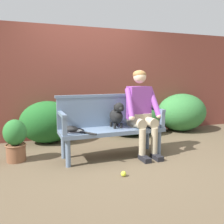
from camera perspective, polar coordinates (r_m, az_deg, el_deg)
name	(u,v)px	position (r m, az deg, el deg)	size (l,w,h in m)	color
ground_plane	(112,157)	(3.76, 0.00, -10.46)	(40.00, 40.00, 0.00)	brown
brick_garden_fence	(86,83)	(5.03, -6.17, 6.88)	(8.00, 0.30, 2.17)	brown
hedge_bush_far_left	(138,119)	(5.12, 6.09, -1.76)	(0.93, 0.74, 0.63)	#337538
hedge_bush_far_right	(48,122)	(4.59, -14.92, -2.29)	(1.00, 0.73, 0.77)	#1E5B23
hedge_bush_mid_left	(182,112)	(5.63, 16.12, -0.06)	(1.12, 0.91, 0.83)	#337538
hedge_bush_mid_right	(131,121)	(5.05, 4.40, -2.07)	(0.97, 0.82, 0.60)	#1E5B23
garden_bench	(112,132)	(3.66, 0.00, -4.82)	(1.56, 0.49, 0.44)	slate
bench_backrest	(107,110)	(3.80, -1.14, 0.52)	(1.60, 0.06, 0.50)	slate
bench_armrest_left_end	(63,119)	(3.34, -11.50, -1.70)	(0.06, 0.49, 0.28)	slate
bench_armrest_right_end	(158,113)	(3.85, 10.87, -0.33)	(0.06, 0.49, 0.28)	slate
person_seated	(141,109)	(3.78, 6.84, 0.71)	(0.56, 0.65, 1.31)	black
dog_on_bench	(117,115)	(3.66, 1.16, -0.69)	(0.19, 0.40, 0.40)	black
tennis_racket	(75,131)	(3.48, -8.65, -4.43)	(0.44, 0.56, 0.03)	black
baseball_glove	(71,129)	(3.45, -9.74, -3.96)	(0.22, 0.17, 0.09)	black
tennis_ball	(124,174)	(3.07, 2.73, -14.34)	(0.07, 0.07, 0.07)	#CCDB33
potted_plant	(15,139)	(3.75, -21.84, -5.92)	(0.32, 0.32, 0.61)	brown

